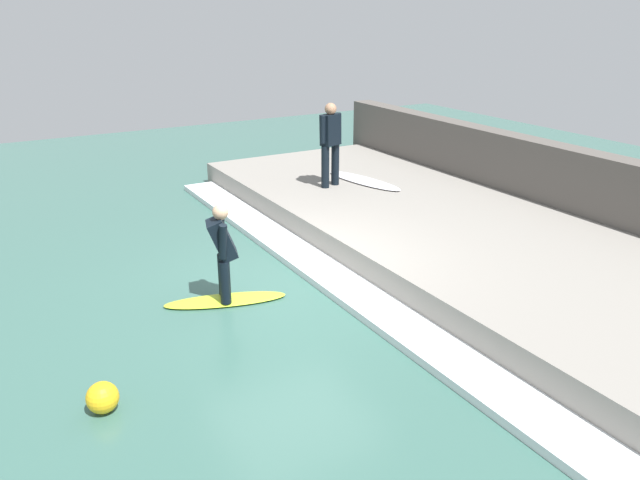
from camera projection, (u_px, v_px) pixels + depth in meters
name	position (u px, v px, depth m)	size (l,w,h in m)	color
ground_plane	(293.00, 288.00, 9.54)	(28.00, 28.00, 0.00)	#386056
concrete_ledge	(454.00, 237.00, 10.96)	(4.40, 12.75, 0.49)	gray
back_wall	(555.00, 187.00, 11.91)	(0.50, 13.39, 1.62)	#544F49
wave_foam_crest	(330.00, 276.00, 9.83)	(0.71, 12.12, 0.11)	white
surfboard_riding	(226.00, 300.00, 9.09)	(1.82, 0.95, 0.06)	#BFE02D
surfer_riding	(222.00, 247.00, 8.80)	(0.51, 0.61, 1.43)	black
surfer_waiting_near	(330.00, 140.00, 12.78)	(0.56, 0.37, 1.73)	black
surfboard_waiting_near	(364.00, 181.00, 13.42)	(0.90, 2.15, 0.06)	silver
marker_buoy	(102.00, 398.00, 6.60)	(0.34, 0.34, 0.34)	yellow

